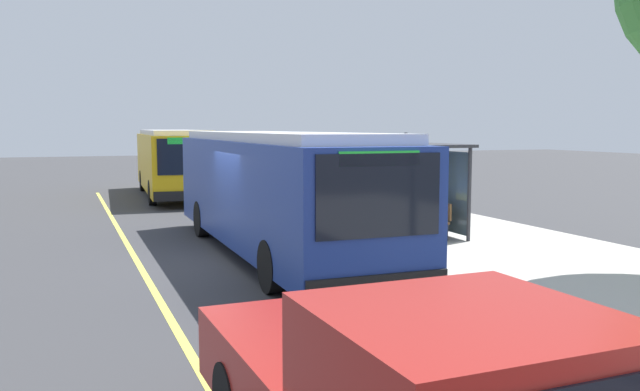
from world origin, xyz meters
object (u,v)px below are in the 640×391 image
at_px(transit_bus_main, 276,188).
at_px(waiting_bench, 429,219).
at_px(pedestrian_commuter, 357,193).
at_px(route_sign_post, 405,177).
at_px(transit_bus_second, 173,160).

bearing_deg(transit_bus_main, waiting_bench, 93.50).
distance_m(transit_bus_main, pedestrian_commuter, 4.57).
bearing_deg(route_sign_post, transit_bus_second, -171.27).
bearing_deg(pedestrian_commuter, route_sign_post, -12.29).
bearing_deg(transit_bus_main, pedestrian_commuter, 130.00).
bearing_deg(transit_bus_second, route_sign_post, 8.73).
height_order(transit_bus_main, transit_bus_second, same).
height_order(waiting_bench, route_sign_post, route_sign_post).
bearing_deg(transit_bus_main, transit_bus_second, -179.59).
bearing_deg(transit_bus_second, pedestrian_commuter, 17.03).
relative_size(transit_bus_main, route_sign_post, 4.02).
bearing_deg(waiting_bench, route_sign_post, -41.94).
distance_m(transit_bus_second, route_sign_post, 16.71).
distance_m(transit_bus_main, waiting_bench, 4.49).
distance_m(transit_bus_second, pedestrian_commuter, 12.24).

